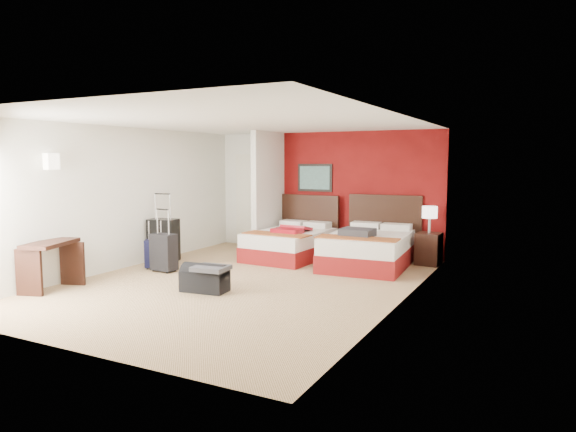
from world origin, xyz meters
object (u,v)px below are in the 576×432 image
Objects in this scene: suitcase_black at (164,241)px; suitcase_charcoal at (164,254)px; bed_left at (290,245)px; table_lamp at (429,220)px; red_suitcase_open at (292,230)px; desk at (51,266)px; suitcase_navy at (156,255)px; duffel_bag at (205,280)px; bed_right at (368,250)px; nightstand at (429,249)px.

suitcase_charcoal is at bearing -58.35° from suitcase_black.
suitcase_charcoal is (-1.39, -2.06, 0.04)m from bed_left.
table_lamp is at bearing 36.38° from suitcase_charcoal.
desk reaches higher than red_suitcase_open.
suitcase_black is (-4.49, -2.05, -0.44)m from table_lamp.
suitcase_black is at bearing 86.47° from suitcase_navy.
suitcase_navy is 1.91m from desk.
bed_left is 2.85m from duffel_bag.
duffel_bag is at bearing -57.17° from suitcase_navy.
red_suitcase_open is 2.48m from suitcase_charcoal.
desk is (-4.56, -4.45, -0.47)m from table_lamp.
bed_right is 2.48× the size of suitcase_black.
duffel_bag is at bearing -121.89° from nightstand.
bed_left is 2.57m from suitcase_navy.
bed_left is at bearing 84.29° from duffel_bag.
table_lamp is at bearing 32.00° from bed_right.
red_suitcase_open reaches higher than suitcase_charcoal.
nightstand is 4.77m from suitcase_charcoal.
red_suitcase_open is 1.54× the size of suitcase_navy.
suitcase_navy is at bearing -144.96° from nightstand.
bed_right is 3.80m from suitcase_navy.
bed_left is 1.61m from bed_right.
red_suitcase_open is 1.20× the size of suitcase_charcoal.
suitcase_charcoal is 0.33m from suitcase_navy.
nightstand is at bearing 19.23° from red_suitcase_open.
nightstand is at bearing 16.80° from bed_left.
red_suitcase_open is 1.53× the size of table_lamp.
suitcase_black is at bearing 132.69° from suitcase_charcoal.
suitcase_black reaches higher than bed_left.
suitcase_charcoal is at bearing -141.80° from nightstand.
suitcase_navy is at bearing 62.18° from desk.
bed_left is at bearing 58.05° from suitcase_charcoal.
bed_right is 5.23m from desk.
suitcase_black reaches higher than duffel_bag.
desk is (-2.11, -3.72, -0.22)m from red_suitcase_open.
suitcase_black reaches higher than red_suitcase_open.
red_suitcase_open is 0.86× the size of desk.
duffel_bag is at bearing -123.09° from bed_right.
bed_left is 2.49m from suitcase_charcoal.
bed_right is 2.62× the size of red_suitcase_open.
table_lamp reaches higher than duffel_bag.
red_suitcase_open is at bearing 16.21° from suitcase_navy.
suitcase_charcoal reaches higher than bed_left.
suitcase_charcoal is 0.94× the size of duffel_bag.
bed_right is 2.94× the size of duffel_bag.
suitcase_black is 2.45m from duffel_bag.
suitcase_charcoal is at bearing -52.50° from suitcase_navy.
suitcase_navy is at bearing -73.01° from suitcase_black.
table_lamp is 0.62× the size of suitcase_black.
bed_left is at bearing 19.37° from suitcase_navy.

